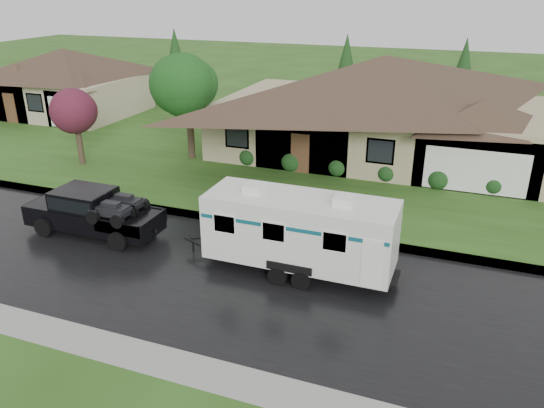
{
  "coord_description": "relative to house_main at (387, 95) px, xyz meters",
  "views": [
    {
      "loc": [
        6.73,
        -16.36,
        9.48
      ],
      "look_at": [
        -0.18,
        2.0,
        1.23
      ],
      "focal_mm": 35.0,
      "sensor_mm": 36.0,
      "label": 1
    }
  ],
  "objects": [
    {
      "name": "ground",
      "position": [
        -2.29,
        -13.84,
        -3.59
      ],
      "size": [
        140.0,
        140.0,
        0.0
      ],
      "primitive_type": "plane",
      "color": "#2A4F18",
      "rests_on": "ground"
    },
    {
      "name": "house_far",
      "position": [
        -24.07,
        2.02,
        -0.62
      ],
      "size": [
        10.8,
        8.64,
        5.8
      ],
      "color": "tan",
      "rests_on": "lawn"
    },
    {
      "name": "tree_red",
      "position": [
        -15.29,
        -7.69,
        -0.61
      ],
      "size": [
        2.47,
        2.47,
        4.09
      ],
      "color": "#382B1E",
      "rests_on": "lawn"
    },
    {
      "name": "pickup_truck",
      "position": [
        -9.24,
        -14.51,
        -2.6
      ],
      "size": [
        5.57,
        2.12,
        1.86
      ],
      "color": "black",
      "rests_on": "ground"
    },
    {
      "name": "house_main",
      "position": [
        0.0,
        0.0,
        0.0
      ],
      "size": [
        19.44,
        10.8,
        6.9
      ],
      "color": "tan",
      "rests_on": "lawn"
    },
    {
      "name": "curb",
      "position": [
        -2.29,
        -11.59,
        -3.52
      ],
      "size": [
        140.0,
        0.5,
        0.15
      ],
      "primitive_type": "cube",
      "color": "gray",
      "rests_on": "ground"
    },
    {
      "name": "shrub_row",
      "position": [
        -0.29,
        -4.54,
        -2.94
      ],
      "size": [
        13.6,
        1.0,
        1.0
      ],
      "color": "#143814",
      "rests_on": "lawn"
    },
    {
      "name": "travel_trailer",
      "position": [
        -0.44,
        -14.51,
        -1.96
      ],
      "size": [
        6.88,
        2.42,
        3.08
      ],
      "color": "silver",
      "rests_on": "ground"
    },
    {
      "name": "road",
      "position": [
        -2.29,
        -15.84,
        -3.59
      ],
      "size": [
        140.0,
        8.0,
        0.01
      ],
      "primitive_type": "cube",
      "color": "black",
      "rests_on": "ground"
    },
    {
      "name": "lawn",
      "position": [
        -2.29,
        1.16,
        -3.52
      ],
      "size": [
        140.0,
        26.0,
        0.15
      ],
      "primitive_type": "cube",
      "color": "#2A4F18",
      "rests_on": "ground"
    },
    {
      "name": "tree_left_green",
      "position": [
        -10.1,
        -4.6,
        0.54
      ],
      "size": [
        3.47,
        3.47,
        5.74
      ],
      "color": "#382B1E",
      "rests_on": "lawn"
    }
  ]
}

